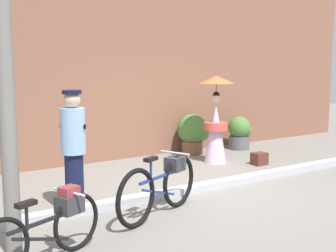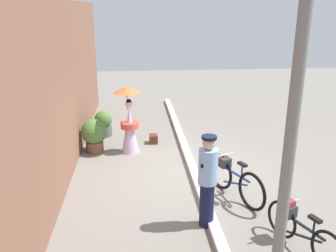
{
  "view_description": "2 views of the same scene",
  "coord_description": "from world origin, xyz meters",
  "px_view_note": "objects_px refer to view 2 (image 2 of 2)",
  "views": [
    {
      "loc": [
        -4.38,
        -5.73,
        2.12
      ],
      "look_at": [
        -0.25,
        0.65,
        1.02
      ],
      "focal_mm": 47.83,
      "sensor_mm": 36.0,
      "label": 1
    },
    {
      "loc": [
        -7.78,
        1.34,
        3.79
      ],
      "look_at": [
        0.05,
        0.61,
        1.2
      ],
      "focal_mm": 38.39,
      "sensor_mm": 36.0,
      "label": 2
    }
  ],
  "objects_px": {
    "potted_plant_by_door": "(95,134)",
    "potted_plant_small": "(104,123)",
    "bicycle_near_officer": "(234,178)",
    "person_officer": "(208,179)",
    "utility_pole": "(293,115)",
    "bicycle_far_side": "(299,227)",
    "person_with_parasol": "(129,121)",
    "backpack_on_pavement": "(154,139)"
  },
  "relations": [
    {
      "from": "potted_plant_by_door",
      "to": "potted_plant_small",
      "type": "distance_m",
      "value": 1.31
    },
    {
      "from": "bicycle_near_officer",
      "to": "potted_plant_by_door",
      "type": "relative_size",
      "value": 1.81
    },
    {
      "from": "person_officer",
      "to": "potted_plant_small",
      "type": "bearing_deg",
      "value": 23.59
    },
    {
      "from": "potted_plant_by_door",
      "to": "utility_pole",
      "type": "bearing_deg",
      "value": -145.96
    },
    {
      "from": "bicycle_near_officer",
      "to": "person_officer",
      "type": "distance_m",
      "value": 1.32
    },
    {
      "from": "bicycle_near_officer",
      "to": "bicycle_far_side",
      "type": "xyz_separation_m",
      "value": [
        -1.77,
        -0.61,
        -0.02
      ]
    },
    {
      "from": "utility_pole",
      "to": "potted_plant_by_door",
      "type": "bearing_deg",
      "value": 34.04
    },
    {
      "from": "person_officer",
      "to": "potted_plant_by_door",
      "type": "height_order",
      "value": "person_officer"
    },
    {
      "from": "potted_plant_small",
      "to": "utility_pole",
      "type": "bearing_deg",
      "value": -152.96
    },
    {
      "from": "potted_plant_by_door",
      "to": "utility_pole",
      "type": "relative_size",
      "value": 0.19
    },
    {
      "from": "person_officer",
      "to": "potted_plant_small",
      "type": "height_order",
      "value": "person_officer"
    },
    {
      "from": "person_officer",
      "to": "potted_plant_by_door",
      "type": "bearing_deg",
      "value": 31.95
    },
    {
      "from": "bicycle_far_side",
      "to": "person_with_parasol",
      "type": "xyz_separation_m",
      "value": [
        4.5,
        2.78,
        0.48
      ]
    },
    {
      "from": "backpack_on_pavement",
      "to": "potted_plant_small",
      "type": "bearing_deg",
      "value": 61.94
    },
    {
      "from": "person_with_parasol",
      "to": "bicycle_near_officer",
      "type": "bearing_deg",
      "value": -141.39
    },
    {
      "from": "potted_plant_by_door",
      "to": "backpack_on_pavement",
      "type": "relative_size",
      "value": 3.04
    },
    {
      "from": "bicycle_near_officer",
      "to": "person_officer",
      "type": "bearing_deg",
      "value": 141.5
    },
    {
      "from": "person_with_parasol",
      "to": "utility_pole",
      "type": "bearing_deg",
      "value": -153.83
    },
    {
      "from": "person_officer",
      "to": "utility_pole",
      "type": "xyz_separation_m",
      "value": [
        -1.08,
        -0.93,
        1.47
      ]
    },
    {
      "from": "potted_plant_small",
      "to": "backpack_on_pavement",
      "type": "relative_size",
      "value": 2.63
    },
    {
      "from": "backpack_on_pavement",
      "to": "bicycle_near_officer",
      "type": "bearing_deg",
      "value": -156.0
    },
    {
      "from": "backpack_on_pavement",
      "to": "utility_pole",
      "type": "xyz_separation_m",
      "value": [
        -5.38,
        -1.65,
        2.27
      ]
    },
    {
      "from": "person_officer",
      "to": "utility_pole",
      "type": "relative_size",
      "value": 0.36
    },
    {
      "from": "potted_plant_small",
      "to": "potted_plant_by_door",
      "type": "bearing_deg",
      "value": 173.56
    },
    {
      "from": "potted_plant_small",
      "to": "utility_pole",
      "type": "relative_size",
      "value": 0.17
    },
    {
      "from": "person_with_parasol",
      "to": "backpack_on_pavement",
      "type": "relative_size",
      "value": 6.01
    },
    {
      "from": "backpack_on_pavement",
      "to": "utility_pole",
      "type": "height_order",
      "value": "utility_pole"
    },
    {
      "from": "bicycle_far_side",
      "to": "potted_plant_by_door",
      "type": "height_order",
      "value": "potted_plant_by_door"
    },
    {
      "from": "potted_plant_by_door",
      "to": "potted_plant_small",
      "type": "height_order",
      "value": "potted_plant_by_door"
    },
    {
      "from": "person_with_parasol",
      "to": "backpack_on_pavement",
      "type": "height_order",
      "value": "person_with_parasol"
    },
    {
      "from": "person_with_parasol",
      "to": "backpack_on_pavement",
      "type": "distance_m",
      "value": 1.2
    },
    {
      "from": "potted_plant_small",
      "to": "utility_pole",
      "type": "xyz_separation_m",
      "value": [
        -6.18,
        -3.15,
        1.99
      ]
    },
    {
      "from": "person_officer",
      "to": "backpack_on_pavement",
      "type": "relative_size",
      "value": 5.69
    },
    {
      "from": "bicycle_far_side",
      "to": "backpack_on_pavement",
      "type": "bearing_deg",
      "value": 22.25
    },
    {
      "from": "bicycle_near_officer",
      "to": "potted_plant_by_door",
      "type": "height_order",
      "value": "potted_plant_by_door"
    },
    {
      "from": "potted_plant_small",
      "to": "utility_pole",
      "type": "distance_m",
      "value": 7.21
    },
    {
      "from": "person_with_parasol",
      "to": "potted_plant_by_door",
      "type": "bearing_deg",
      "value": 82.64
    },
    {
      "from": "bicycle_near_officer",
      "to": "potted_plant_small",
      "type": "xyz_separation_m",
      "value": [
        4.14,
        2.99,
        -0.02
      ]
    },
    {
      "from": "bicycle_near_officer",
      "to": "utility_pole",
      "type": "xyz_separation_m",
      "value": [
        -2.04,
        -0.16,
        1.97
      ]
    },
    {
      "from": "bicycle_far_side",
      "to": "bicycle_near_officer",
      "type": "bearing_deg",
      "value": 18.84
    },
    {
      "from": "bicycle_near_officer",
      "to": "utility_pole",
      "type": "distance_m",
      "value": 2.84
    },
    {
      "from": "bicycle_near_officer",
      "to": "person_with_parasol",
      "type": "xyz_separation_m",
      "value": [
        2.72,
        2.17,
        0.46
      ]
    }
  ]
}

